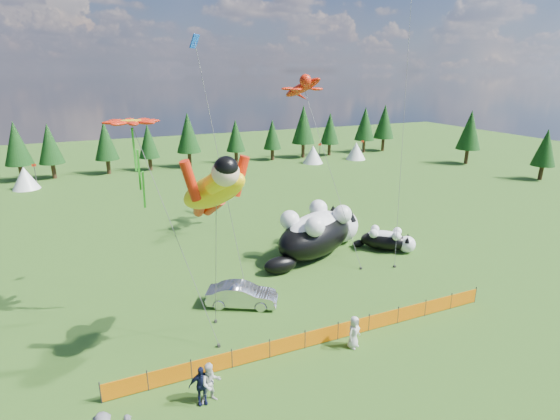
# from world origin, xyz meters

# --- Properties ---
(ground) EXTENTS (160.00, 160.00, 0.00)m
(ground) POSITION_xyz_m (0.00, 0.00, 0.00)
(ground) COLOR #0F3B0A
(ground) RESTS_ON ground
(safety_fence) EXTENTS (22.06, 0.06, 1.10)m
(safety_fence) POSITION_xyz_m (0.00, -3.00, 0.50)
(safety_fence) COLOR #262626
(safety_fence) RESTS_ON ground
(tree_line) EXTENTS (90.00, 4.00, 8.00)m
(tree_line) POSITION_xyz_m (0.00, 45.00, 4.00)
(tree_line) COLOR black
(tree_line) RESTS_ON ground
(festival_tents) EXTENTS (50.00, 3.20, 2.80)m
(festival_tents) POSITION_xyz_m (11.00, 40.00, 1.40)
(festival_tents) COLOR white
(festival_tents) RESTS_ON ground
(cat_large) EXTENTS (10.06, 6.98, 3.89)m
(cat_large) POSITION_xyz_m (5.69, 7.92, 1.85)
(cat_large) COLOR black
(cat_large) RESTS_ON ground
(cat_small) EXTENTS (4.21, 3.90, 1.85)m
(cat_small) POSITION_xyz_m (11.12, 6.25, 0.88)
(cat_small) COLOR black
(cat_small) RESTS_ON ground
(car) EXTENTS (4.58, 3.39, 1.44)m
(car) POSITION_xyz_m (-2.59, 2.52, 0.72)
(car) COLOR silver
(car) RESTS_ON ground
(spectator_b) EXTENTS (0.97, 0.61, 1.94)m
(spectator_b) POSITION_xyz_m (-6.53, -4.82, 0.97)
(spectator_b) COLOR beige
(spectator_b) RESTS_ON ground
(spectator_c) EXTENTS (1.14, 0.68, 1.85)m
(spectator_c) POSITION_xyz_m (-6.93, -4.76, 0.93)
(spectator_c) COLOR #141939
(spectator_c) RESTS_ON ground
(spectator_e) EXTENTS (1.03, 0.88, 1.79)m
(spectator_e) POSITION_xyz_m (1.41, -3.91, 0.90)
(spectator_e) COLOR beige
(spectator_e) RESTS_ON ground
(superhero_kite) EXTENTS (6.11, 6.26, 11.09)m
(superhero_kite) POSITION_xyz_m (-5.18, -1.60, 8.73)
(superhero_kite) COLOR yellow
(superhero_kite) RESTS_ON ground
(gecko_kite) EXTENTS (4.67, 12.98, 15.67)m
(gecko_kite) POSITION_xyz_m (6.78, 13.43, 12.64)
(gecko_kite) COLOR red
(gecko_kite) RESTS_ON ground
(flower_kite) EXTENTS (4.79, 5.68, 12.37)m
(flower_kite) POSITION_xyz_m (-8.06, 2.73, 11.38)
(flower_kite) COLOR red
(flower_kite) RESTS_ON ground
(diamond_kite_a) EXTENTS (2.46, 2.83, 16.26)m
(diamond_kite_a) POSITION_xyz_m (-4.14, 4.30, 14.77)
(diamond_kite_a) COLOR blue
(diamond_kite_a) RESTS_ON ground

